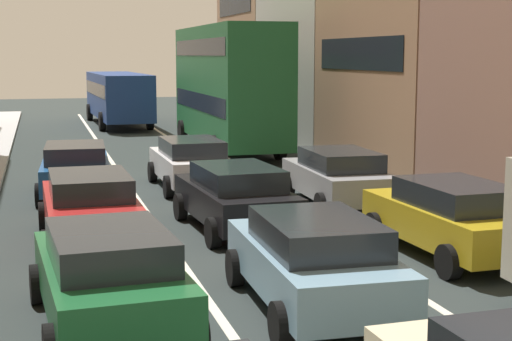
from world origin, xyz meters
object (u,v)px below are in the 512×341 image
(bus_mid_queue_primary, at_px, (228,82))
(bus_far_queue_secondary, at_px, (118,94))
(sedan_left_lane_third, at_px, (90,205))
(hatchback_centre_lane_third, at_px, (236,196))
(wagon_right_lane_far, at_px, (338,176))
(sedan_right_lane_behind_truck, at_px, (452,216))
(sedan_left_lane_fourth, at_px, (76,168))
(sedan_centre_lane_second, at_px, (314,260))
(coupe_centre_lane_fourth, at_px, (191,162))
(wagon_left_lane_second, at_px, (109,275))

(bus_mid_queue_primary, xyz_separation_m, bus_far_queue_secondary, (-3.19, 13.16, -1.07))
(sedan_left_lane_third, relative_size, bus_mid_queue_primary, 0.41)
(hatchback_centre_lane_third, height_order, bus_far_queue_secondary, bus_far_queue_secondary)
(wagon_right_lane_far, bearing_deg, sedan_right_lane_behind_truck, -175.54)
(bus_far_queue_secondary, bearing_deg, sedan_left_lane_fourth, 169.74)
(sedan_centre_lane_second, height_order, coupe_centre_lane_fourth, same)
(wagon_left_lane_second, relative_size, hatchback_centre_lane_third, 1.00)
(coupe_centre_lane_fourth, bearing_deg, sedan_left_lane_third, 150.78)
(sedan_right_lane_behind_truck, relative_size, bus_mid_queue_primary, 0.41)
(hatchback_centre_lane_third, height_order, sedan_left_lane_fourth, same)
(sedan_left_lane_third, xyz_separation_m, sedan_left_lane_fourth, (-0.03, 5.63, 0.00))
(sedan_left_lane_third, bearing_deg, hatchback_centre_lane_third, -86.11)
(sedan_centre_lane_second, distance_m, wagon_left_lane_second, 3.13)
(hatchback_centre_lane_third, distance_m, coupe_centre_lane_fourth, 5.79)
(sedan_left_lane_third, height_order, bus_mid_queue_primary, bus_mid_queue_primary)
(sedan_left_lane_fourth, distance_m, bus_mid_queue_primary, 11.34)
(hatchback_centre_lane_third, xyz_separation_m, coupe_centre_lane_fourth, (0.08, 5.79, 0.00))
(sedan_centre_lane_second, bearing_deg, bus_mid_queue_primary, -8.09)
(sedan_centre_lane_second, relative_size, wagon_left_lane_second, 0.99)
(sedan_left_lane_fourth, bearing_deg, sedan_centre_lane_second, -161.30)
(sedan_left_lane_fourth, bearing_deg, coupe_centre_lane_fourth, -79.55)
(wagon_left_lane_second, bearing_deg, wagon_right_lane_far, -43.84)
(wagon_right_lane_far, height_order, bus_mid_queue_primary, bus_mid_queue_primary)
(hatchback_centre_lane_third, relative_size, bus_mid_queue_primary, 0.42)
(coupe_centre_lane_fourth, bearing_deg, hatchback_centre_lane_third, 178.60)
(sedan_left_lane_fourth, height_order, sedan_right_lane_behind_truck, same)
(sedan_right_lane_behind_truck, xyz_separation_m, wagon_right_lane_far, (-0.26, 5.42, 0.00))
(wagon_left_lane_second, distance_m, sedan_right_lane_behind_truck, 7.24)
(wagon_left_lane_second, xyz_separation_m, coupe_centre_lane_fourth, (3.38, 11.48, 0.00))
(wagon_left_lane_second, relative_size, coupe_centre_lane_fourth, 1.02)
(coupe_centre_lane_fourth, xyz_separation_m, bus_mid_queue_primary, (3.20, 8.60, 2.03))
(coupe_centre_lane_fourth, relative_size, bus_mid_queue_primary, 0.41)
(sedan_centre_lane_second, relative_size, hatchback_centre_lane_third, 0.99)
(sedan_centre_lane_second, xyz_separation_m, sedan_left_lane_third, (-3.06, 5.41, 0.00))
(sedan_right_lane_behind_truck, relative_size, bus_far_queue_secondary, 0.41)
(wagon_right_lane_far, bearing_deg, coupe_centre_lane_fourth, 42.52)
(bus_far_queue_secondary, bearing_deg, coupe_centre_lane_fourth, 178.30)
(sedan_left_lane_fourth, xyz_separation_m, bus_far_queue_secondary, (3.36, 22.20, 0.96))
(sedan_centre_lane_second, height_order, hatchback_centre_lane_third, same)
(wagon_left_lane_second, bearing_deg, sedan_left_lane_third, -4.35)
(coupe_centre_lane_fourth, height_order, bus_mid_queue_primary, bus_mid_queue_primary)
(sedan_right_lane_behind_truck, distance_m, bus_far_queue_secondary, 31.10)
(sedan_left_lane_third, height_order, bus_far_queue_secondary, bus_far_queue_secondary)
(wagon_left_lane_second, bearing_deg, sedan_right_lane_behind_truck, -74.61)
(wagon_left_lane_second, relative_size, sedan_left_lane_third, 1.02)
(sedan_left_lane_fourth, bearing_deg, wagon_right_lane_far, -113.50)
(sedan_centre_lane_second, relative_size, wagon_right_lane_far, 1.00)
(wagon_left_lane_second, height_order, sedan_left_lane_fourth, same)
(sedan_centre_lane_second, distance_m, wagon_right_lane_far, 8.50)
(sedan_right_lane_behind_truck, xyz_separation_m, bus_far_queue_secondary, (-3.45, 30.89, 0.96))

